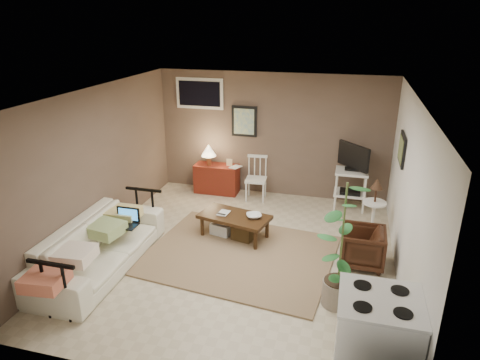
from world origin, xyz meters
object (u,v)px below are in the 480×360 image
(tv_stand, at_px, (352,175))
(armchair, at_px, (362,245))
(red_console, at_px, (216,176))
(potted_plant, at_px, (342,242))
(side_table, at_px, (375,201))
(stove, at_px, (376,342))
(spindle_chair, at_px, (256,180))
(sofa, at_px, (99,239))
(coffee_table, at_px, (234,224))

(tv_stand, relative_size, armchair, 2.00)
(red_console, bearing_deg, potted_plant, -50.39)
(side_table, relative_size, potted_plant, 0.60)
(red_console, distance_m, stove, 5.17)
(spindle_chair, relative_size, potted_plant, 0.52)
(sofa, xyz_separation_m, potted_plant, (3.28, -0.01, 0.42))
(red_console, relative_size, spindle_chair, 1.18)
(spindle_chair, height_order, armchair, spindle_chair)
(spindle_chair, bearing_deg, tv_stand, 0.88)
(tv_stand, relative_size, potted_plant, 0.75)
(tv_stand, distance_m, armchair, 2.00)
(tv_stand, xyz_separation_m, armchair, (0.22, -1.96, -0.34))
(tv_stand, bearing_deg, side_table, -69.32)
(coffee_table, height_order, stove, stove)
(red_console, relative_size, stove, 1.02)
(spindle_chair, xyz_separation_m, side_table, (2.16, -0.99, 0.21))
(spindle_chair, height_order, stove, stove)
(coffee_table, height_order, spindle_chair, spindle_chair)
(sofa, distance_m, red_console, 3.17)
(tv_stand, distance_m, side_table, 1.09)
(sofa, distance_m, potted_plant, 3.31)
(armchair, bearing_deg, stove, 3.46)
(sofa, relative_size, side_table, 2.34)
(coffee_table, bearing_deg, potted_plant, -38.22)
(armchair, bearing_deg, spindle_chair, -133.07)
(coffee_table, bearing_deg, armchair, -8.62)
(red_console, xyz_separation_m, stove, (2.94, -4.25, 0.14))
(potted_plant, bearing_deg, armchair, 74.08)
(armchair, bearing_deg, potted_plant, -14.93)
(spindle_chair, distance_m, stove, 4.62)
(sofa, relative_size, red_console, 2.30)
(spindle_chair, bearing_deg, sofa, -118.14)
(red_console, bearing_deg, coffee_table, -63.79)
(tv_stand, bearing_deg, armchair, -83.63)
(spindle_chair, bearing_deg, armchair, -44.06)
(armchair, bearing_deg, red_console, -124.84)
(red_console, height_order, potted_plant, potted_plant)
(stove, bearing_deg, spindle_chair, 116.88)
(side_table, height_order, armchair, side_table)
(tv_stand, distance_m, stove, 4.16)
(tv_stand, xyz_separation_m, potted_plant, (-0.08, -2.99, 0.23))
(red_console, bearing_deg, stove, -55.27)
(spindle_chair, distance_m, tv_stand, 1.79)
(tv_stand, bearing_deg, spindle_chair, -179.12)
(spindle_chair, relative_size, armchair, 1.39)
(coffee_table, distance_m, sofa, 2.08)
(spindle_chair, xyz_separation_m, tv_stand, (1.78, 0.03, 0.25))
(armchair, distance_m, potted_plant, 1.21)
(coffee_table, relative_size, tv_stand, 0.98)
(tv_stand, height_order, side_table, tv_stand)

